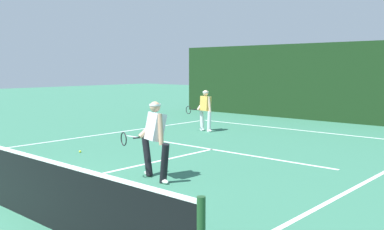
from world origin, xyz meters
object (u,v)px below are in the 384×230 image
object	(u,v)px
player_far	(205,109)
tennis_ball_extra	(80,152)
tennis_ball	(188,230)
player_near	(155,137)

from	to	relation	value
player_far	tennis_ball_extra	size ratio (longest dim) A/B	23.13
tennis_ball	tennis_ball_extra	bearing A→B (deg)	159.31
player_near	tennis_ball_extra	size ratio (longest dim) A/B	25.15
tennis_ball	tennis_ball_extra	size ratio (longest dim) A/B	1.00
player_far	tennis_ball_extra	world-z (taller)	player_far
tennis_ball	tennis_ball_extra	world-z (taller)	same
tennis_ball_extra	player_near	bearing A→B (deg)	-9.22
player_near	tennis_ball	distance (m)	3.18
player_near	tennis_ball	world-z (taller)	player_near
player_near	tennis_ball_extra	world-z (taller)	player_near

